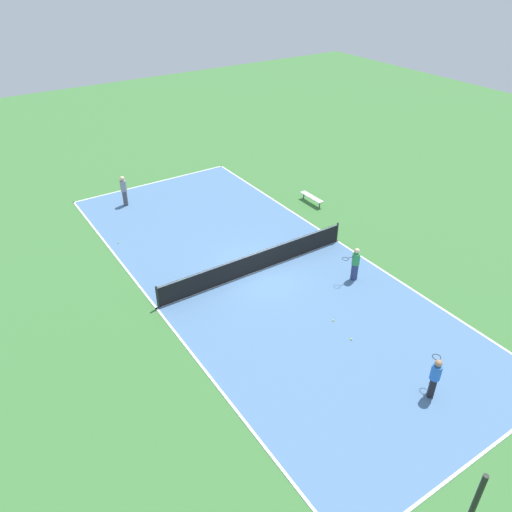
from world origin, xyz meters
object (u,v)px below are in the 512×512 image
(tennis_net, at_px, (256,261))
(tennis_ball_near_net, at_px, (351,339))
(player_baseline_gray, at_px, (124,189))
(tennis_ball_right_alley, at_px, (333,320))
(bench, at_px, (312,197))
(player_far_green, at_px, (355,262))
(tennis_ball_left_sideline, at_px, (118,243))
(player_near_blue, at_px, (435,376))

(tennis_net, relative_size, tennis_ball_near_net, 150.83)
(player_baseline_gray, distance_m, tennis_ball_right_alley, 15.51)
(bench, relative_size, tennis_ball_right_alley, 26.72)
(bench, distance_m, tennis_ball_right_alley, 11.06)
(tennis_net, relative_size, player_baseline_gray, 5.56)
(player_far_green, height_order, tennis_ball_near_net, player_far_green)
(tennis_ball_near_net, bearing_deg, tennis_net, -85.14)
(bench, distance_m, tennis_ball_left_sideline, 11.64)
(player_far_green, bearing_deg, player_near_blue, 78.21)
(player_baseline_gray, relative_size, tennis_ball_right_alley, 27.15)
(player_near_blue, xyz_separation_m, tennis_ball_near_net, (0.34, -3.66, -0.94))
(player_far_green, height_order, tennis_ball_left_sideline, player_far_green)
(tennis_net, relative_size, tennis_ball_right_alley, 150.83)
(player_baseline_gray, height_order, tennis_ball_right_alley, player_baseline_gray)
(tennis_net, xyz_separation_m, player_far_green, (-3.49, 3.06, 0.40))
(player_near_blue, distance_m, player_far_green, 7.25)
(player_near_blue, distance_m, tennis_ball_near_net, 3.80)
(player_near_blue, height_order, tennis_ball_right_alley, player_near_blue)
(player_far_green, bearing_deg, tennis_ball_near_net, 55.69)
(tennis_ball_left_sideline, bearing_deg, tennis_ball_near_net, 112.64)
(tennis_net, height_order, player_far_green, player_far_green)
(player_near_blue, relative_size, player_far_green, 1.01)
(tennis_ball_right_alley, bearing_deg, player_far_green, -147.04)
(bench, height_order, tennis_ball_near_net, bench)
(bench, height_order, tennis_ball_left_sideline, bench)
(tennis_ball_right_alley, bearing_deg, player_near_blue, 92.15)
(tennis_net, distance_m, bench, 8.09)
(bench, bearing_deg, tennis_ball_right_alley, -33.91)
(player_baseline_gray, bearing_deg, tennis_ball_right_alley, 126.71)
(tennis_net, xyz_separation_m, tennis_ball_left_sideline, (4.63, -6.19, -0.53))
(player_near_blue, xyz_separation_m, tennis_ball_left_sideline, (5.50, -16.01, -0.94))
(bench, bearing_deg, tennis_ball_near_net, -31.16)
(player_near_blue, bearing_deg, tennis_ball_left_sideline, 68.24)
(bench, height_order, player_baseline_gray, player_baseline_gray)
(tennis_net, bearing_deg, tennis_ball_left_sideline, -53.21)
(player_near_blue, bearing_deg, bench, 26.34)
(bench, relative_size, tennis_ball_near_net, 26.72)
(player_far_green, xyz_separation_m, tennis_ball_right_alley, (2.81, 1.82, -0.93))
(tennis_net, distance_m, player_far_green, 4.66)
(player_far_green, bearing_deg, tennis_net, -31.86)
(tennis_net, height_order, tennis_ball_near_net, tennis_net)
(tennis_ball_left_sideline, xyz_separation_m, tennis_ball_near_net, (-5.15, 12.35, 0.00))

